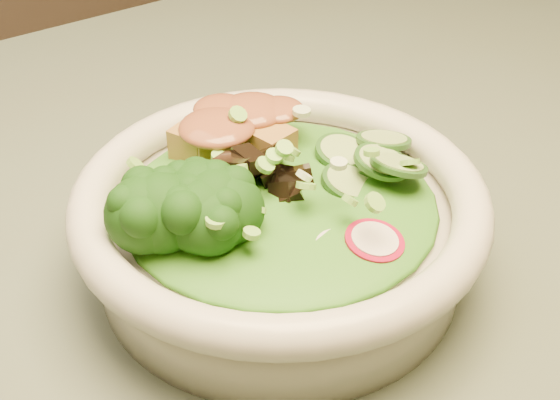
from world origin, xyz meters
TOP-DOWN VIEW (x-y plane):
  - dining_table at (0.00, 0.00)m, footprint 1.20×0.80m
  - salad_bowl at (-0.04, -0.07)m, footprint 0.27×0.27m
  - lettuce_bed at (-0.04, -0.07)m, footprint 0.20×0.20m
  - broccoli_florets at (-0.10, -0.07)m, footprint 0.09×0.08m
  - radish_slices at (-0.04, -0.14)m, footprint 0.11×0.06m
  - cucumber_slices at (0.03, -0.08)m, footprint 0.08×0.08m
  - mushroom_heap at (-0.04, -0.06)m, footprint 0.08×0.08m
  - tofu_cubes at (-0.03, -0.01)m, footprint 0.10×0.07m
  - peanut_sauce at (-0.03, -0.01)m, footprint 0.07×0.06m
  - scallion_garnish at (-0.04, -0.07)m, footprint 0.19×0.19m

SIDE VIEW (x-z plane):
  - dining_table at x=0.00m, z-range 0.26..1.01m
  - salad_bowl at x=-0.04m, z-range 0.75..0.83m
  - lettuce_bed at x=-0.04m, z-range 0.80..0.82m
  - radish_slices at x=-0.04m, z-range 0.80..0.82m
  - cucumber_slices at x=0.03m, z-range 0.80..0.84m
  - tofu_cubes at x=-0.03m, z-range 0.80..0.84m
  - mushroom_heap at x=-0.04m, z-range 0.80..0.84m
  - broccoli_florets at x=-0.10m, z-range 0.80..0.85m
  - scallion_garnish at x=-0.04m, z-range 0.82..0.85m
  - peanut_sauce at x=-0.03m, z-range 0.83..0.84m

